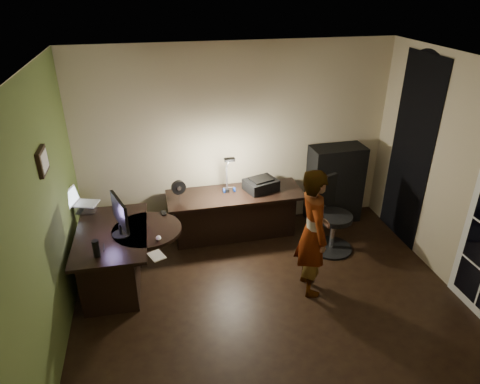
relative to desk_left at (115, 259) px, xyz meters
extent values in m
cube|color=black|center=(1.74, -0.79, -0.39)|extent=(4.50, 4.00, 0.01)
cube|color=silver|center=(1.74, -0.79, 2.32)|extent=(4.50, 4.00, 0.01)
cube|color=#C3B48F|center=(1.74, 1.21, 0.97)|extent=(4.50, 0.01, 2.70)
cube|color=#C3B48F|center=(1.74, -2.80, 0.97)|extent=(4.50, 0.01, 2.70)
cube|color=#C3B48F|center=(-0.51, -0.79, 0.97)|extent=(0.01, 4.00, 2.70)
cube|color=#C3B48F|center=(4.00, -0.79, 0.97)|extent=(0.01, 4.00, 2.70)
cube|color=#51652D|center=(-0.50, -0.79, 0.97)|extent=(0.00, 4.00, 2.70)
cube|color=black|center=(3.98, 0.36, 0.92)|extent=(0.01, 0.90, 2.60)
cube|color=black|center=(-0.48, -0.34, 1.47)|extent=(0.04, 0.30, 0.25)
cube|color=black|center=(0.00, 0.00, 0.00)|extent=(0.84, 1.34, 0.77)
cube|color=black|center=(1.63, 0.78, -0.03)|extent=(1.91, 0.68, 0.71)
cube|color=black|center=(3.23, 0.99, 0.22)|extent=(0.81, 0.42, 1.20)
cube|color=silver|center=(-0.33, 0.58, 0.44)|extent=(0.26, 0.22, 0.10)
cube|color=silver|center=(-0.33, 0.58, 0.60)|extent=(0.39, 0.38, 0.22)
cube|color=black|center=(0.12, -0.09, 0.56)|extent=(0.26, 0.52, 0.34)
ellipsoid|color=silver|center=(0.54, -0.27, 0.41)|extent=(0.06, 0.09, 0.03)
cube|color=black|center=(0.63, 0.32, 0.39)|extent=(0.08, 0.13, 0.01)
cube|color=black|center=(-0.06, -0.32, 0.40)|extent=(0.02, 0.15, 0.01)
cylinder|color=black|center=(-0.11, -0.46, 0.49)|extent=(0.09, 0.09, 0.19)
cube|color=silver|center=(0.50, -0.60, 0.40)|extent=(0.21, 0.24, 0.01)
cube|color=black|center=(0.85, 0.76, 0.46)|extent=(0.22, 0.15, 0.30)
cube|color=navy|center=(1.56, 0.86, 0.36)|extent=(0.19, 0.08, 0.09)
cube|color=black|center=(2.01, 0.81, 0.41)|extent=(0.52, 0.46, 0.19)
cube|color=black|center=(1.53, 0.85, 0.64)|extent=(0.21, 0.32, 0.66)
cube|color=black|center=(2.89, 0.18, 0.13)|extent=(0.76, 0.76, 1.03)
imported|color=#D8A88C|center=(2.29, -0.54, 0.41)|extent=(0.41, 0.59, 1.59)
camera|label=1|loc=(0.59, -4.44, 3.06)|focal=32.00mm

